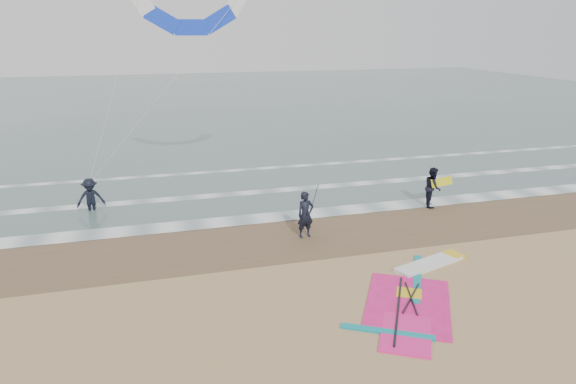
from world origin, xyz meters
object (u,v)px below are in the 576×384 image
object	(u,v)px
person_standing	(305,215)
surf_kite	(190,13)
person_walking	(433,187)
person_wading	(90,191)
windsurf_rig	(416,292)

from	to	relation	value
person_standing	surf_kite	world-z (taller)	surf_kite
person_standing	person_walking	bearing A→B (deg)	7.07
person_standing	person_wading	world-z (taller)	person_wading
person_standing	person_walking	xyz separation A→B (m)	(6.85, 1.99, -0.01)
windsurf_rig	person_walking	distance (m)	8.85
person_wading	person_walking	bearing A→B (deg)	-18.97
person_standing	person_wading	bearing A→B (deg)	137.98
person_walking	person_wading	xyz separation A→B (m)	(-15.41, 3.54, 0.01)
windsurf_rig	person_wading	distance (m)	15.21
person_wading	surf_kite	xyz separation A→B (m)	(5.23, 3.12, 7.79)
person_wading	surf_kite	bearing A→B (deg)	24.79
windsurf_rig	person_wading	xyz separation A→B (m)	(-10.57, 10.89, 0.92)
person_standing	surf_kite	bearing A→B (deg)	101.88
surf_kite	person_wading	bearing A→B (deg)	-149.16
windsurf_rig	person_walking	bearing A→B (deg)	56.68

